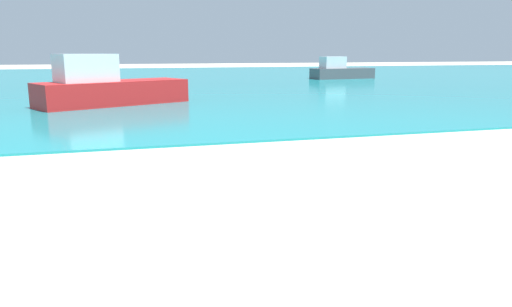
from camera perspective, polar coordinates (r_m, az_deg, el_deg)
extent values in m
cube|color=teal|center=(41.89, -14.88, 8.47)|extent=(160.00, 60.00, 0.06)
cube|color=red|center=(22.09, -16.61, 6.95)|extent=(6.72, 4.65, 1.03)
cube|color=silver|center=(21.56, -19.61, 9.58)|extent=(2.72, 2.31, 1.16)
cube|color=#4C4C51|center=(42.83, 10.26, 9.38)|extent=(5.73, 2.40, 0.89)
cube|color=silver|center=(42.26, 9.15, 10.67)|extent=(2.13, 1.46, 1.00)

